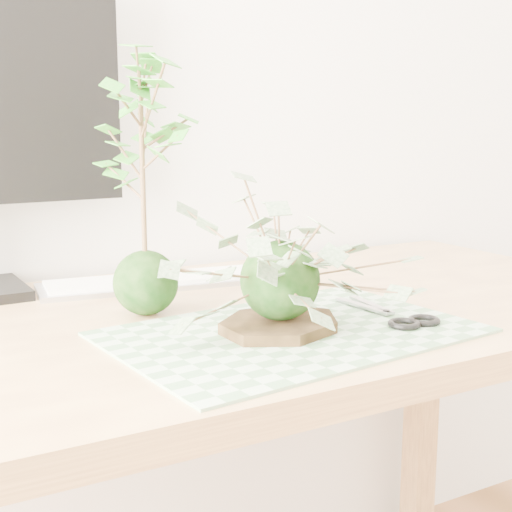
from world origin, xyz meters
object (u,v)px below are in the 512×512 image
at_px(ivy_kokedama, 280,243).
at_px(maple_kokedama, 141,122).
at_px(keyboard, 154,282).
at_px(desk, 190,372).

relative_size(ivy_kokedama, maple_kokedama, 0.79).
relative_size(ivy_kokedama, keyboard, 0.79).
distance_m(desk, maple_kokedama, 0.38).
bearing_deg(ivy_kokedama, desk, 118.13).
xyz_separation_m(desk, keyboard, (0.03, 0.21, 0.10)).
xyz_separation_m(maple_kokedama, keyboard, (0.08, 0.18, -0.28)).
relative_size(maple_kokedama, keyboard, 0.99).
distance_m(ivy_kokedama, maple_kokedama, 0.27).
bearing_deg(maple_kokedama, ivy_kokedama, -54.96).
bearing_deg(keyboard, maple_kokedama, -107.62).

